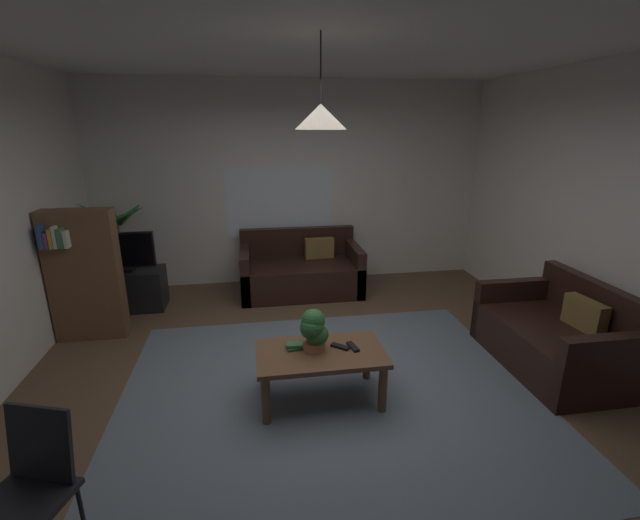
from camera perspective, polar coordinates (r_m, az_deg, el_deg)
floor at (r=4.06m, az=0.70°, el=-15.74°), size 5.41×5.44×0.02m
rug at (r=3.88m, az=1.23°, el=-17.16°), size 3.52×2.99×0.01m
wall_back at (r=6.17m, az=-3.68°, el=9.90°), size 5.53×0.06×2.80m
wall_right at (r=4.78m, az=35.22°, el=4.49°), size 0.06×5.44×2.80m
ceiling at (r=3.44m, az=0.90°, el=27.44°), size 5.41×5.44×0.02m
window_pane at (r=6.17m, az=-5.32°, el=7.56°), size 1.50×0.01×0.99m
couch_under_window at (r=5.92m, az=-2.56°, el=-1.65°), size 1.60×0.89×0.82m
couch_right_side at (r=4.70m, az=28.76°, el=-9.17°), size 0.89×1.40×0.82m
coffee_table at (r=3.62m, az=0.08°, el=-12.97°), size 1.04×0.60×0.45m
book_on_table_0 at (r=3.63m, az=-3.25°, el=-11.40°), size 0.17×0.13×0.02m
book_on_table_1 at (r=3.62m, az=-3.30°, el=-11.14°), size 0.14×0.09×0.03m
remote_on_table_0 at (r=3.64m, az=2.67°, el=-11.34°), size 0.15×0.14×0.02m
remote_on_table_1 at (r=3.64m, az=4.36°, el=-11.34°), size 0.08×0.17×0.02m
potted_plant_on_table at (r=3.51m, az=-0.80°, el=-9.15°), size 0.23×0.21×0.36m
tv_stand at (r=5.88m, az=-24.11°, el=-3.60°), size 0.90×0.44×0.50m
tv at (r=5.71m, az=-24.77°, el=1.00°), size 0.77×0.16×0.48m
potted_palm_corner at (r=6.25m, az=-24.91°, el=1.22°), size 0.80×0.86×1.35m
bookshelf_corner at (r=5.13m, az=-28.69°, el=-1.68°), size 0.70×0.31×1.40m
folding_chair at (r=2.81m, az=-34.09°, el=-23.47°), size 0.51×0.52×0.87m
pendant_lamp at (r=3.12m, az=0.10°, el=18.41°), size 0.36×0.36×0.62m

